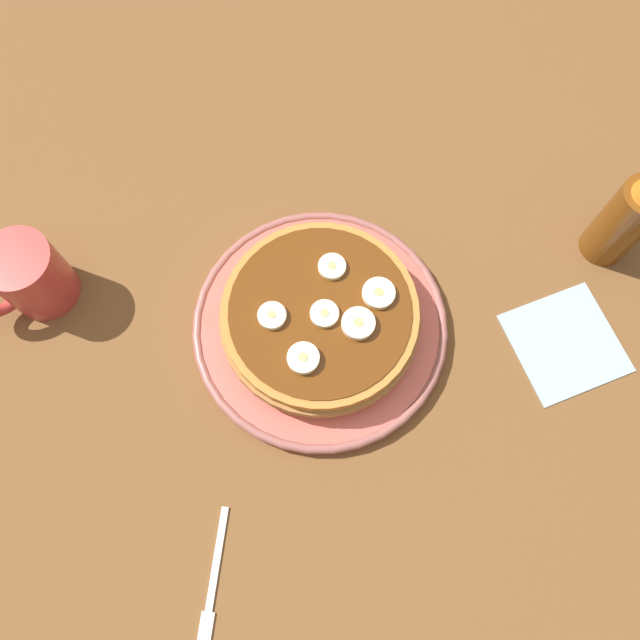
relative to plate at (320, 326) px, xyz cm
name	(u,v)px	position (x,y,z in cm)	size (l,w,h in cm)	color
ground_plane	(320,333)	(0.00, 0.00, -2.41)	(140.00, 140.00, 3.00)	brown
plate	(320,326)	(0.00, 0.00, 0.00)	(27.39, 27.39, 1.69)	#CC594C
pancake_stack	(317,319)	(0.35, -0.11, 2.69)	(20.83, 21.18, 4.40)	#B08A3C
banana_slice_0	(324,314)	(0.01, 0.68, 5.13)	(2.91, 2.91, 0.84)	#ECE7C0
banana_slice_1	(272,316)	(4.15, -2.49, 5.15)	(2.89, 2.89, 0.88)	#F6E6C0
banana_slice_2	(332,267)	(-3.91, -2.78, 5.12)	(2.88, 2.88, 0.82)	#F3F0B6
banana_slice_3	(303,358)	(4.55, 2.94, 5.23)	(3.19, 3.19, 1.05)	#F2E4C0
banana_slice_4	(358,324)	(-1.89, 3.65, 5.23)	(3.38, 3.38, 1.05)	#FBE5C1
banana_slice_5	(379,294)	(-5.61, 2.49, 5.16)	(3.36, 3.36, 0.90)	#F5ECC0
coffee_mug	(28,277)	(20.81, -22.83, 3.49)	(10.49, 7.27, 8.54)	#B23833
napkin	(565,343)	(-19.32, 18.21, -0.76)	(11.00, 11.00, 0.30)	#99B2BF
fork	(212,587)	(24.45, 13.44, -0.66)	(10.09, 9.67, 0.50)	silver
syrup_bottle	(627,218)	(-31.09, 12.88, 5.62)	(5.08, 5.08, 14.42)	brown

